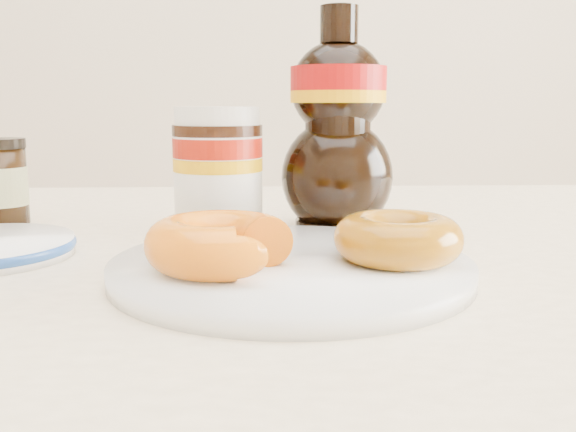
{
  "coord_description": "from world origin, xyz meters",
  "views": [
    {
      "loc": [
        -0.04,
        -0.4,
        0.87
      ],
      "look_at": [
        -0.02,
        0.09,
        0.79
      ],
      "focal_mm": 40.0,
      "sensor_mm": 36.0,
      "label": 1
    }
  ],
  "objects_px": {
    "donut_bitten": "(220,243)",
    "nutella_jar": "(218,165)",
    "syrup_bottle": "(338,120)",
    "plate": "(291,267)",
    "dark_jar": "(0,183)",
    "donut_whole": "(398,238)",
    "dining_table": "(307,356)"
  },
  "relations": [
    {
      "from": "dining_table",
      "to": "donut_bitten",
      "type": "distance_m",
      "value": 0.15
    },
    {
      "from": "dining_table",
      "to": "plate",
      "type": "height_order",
      "value": "plate"
    },
    {
      "from": "donut_bitten",
      "to": "nutella_jar",
      "type": "bearing_deg",
      "value": 84.77
    },
    {
      "from": "donut_bitten",
      "to": "dark_jar",
      "type": "bearing_deg",
      "value": 125.46
    },
    {
      "from": "plate",
      "to": "nutella_jar",
      "type": "xyz_separation_m",
      "value": [
        -0.06,
        0.16,
        0.06
      ]
    },
    {
      "from": "plate",
      "to": "donut_whole",
      "type": "height_order",
      "value": "donut_whole"
    },
    {
      "from": "donut_whole",
      "to": "nutella_jar",
      "type": "relative_size",
      "value": 0.76
    },
    {
      "from": "plate",
      "to": "donut_bitten",
      "type": "distance_m",
      "value": 0.06
    },
    {
      "from": "plate",
      "to": "dining_table",
      "type": "bearing_deg",
      "value": 74.51
    },
    {
      "from": "nutella_jar",
      "to": "dark_jar",
      "type": "xyz_separation_m",
      "value": [
        -0.22,
        0.05,
        -0.02
      ]
    },
    {
      "from": "dining_table",
      "to": "dark_jar",
      "type": "relative_size",
      "value": 16.12
    },
    {
      "from": "plate",
      "to": "dark_jar",
      "type": "xyz_separation_m",
      "value": [
        -0.29,
        0.22,
        0.04
      ]
    },
    {
      "from": "donut_whole",
      "to": "dark_jar",
      "type": "height_order",
      "value": "dark_jar"
    },
    {
      "from": "donut_bitten",
      "to": "dark_jar",
      "type": "xyz_separation_m",
      "value": [
        -0.24,
        0.24,
        0.01
      ]
    },
    {
      "from": "syrup_bottle",
      "to": "nutella_jar",
      "type": "bearing_deg",
      "value": -172.1
    },
    {
      "from": "plate",
      "to": "donut_bitten",
      "type": "bearing_deg",
      "value": -153.47
    },
    {
      "from": "nutella_jar",
      "to": "syrup_bottle",
      "type": "bearing_deg",
      "value": 7.9
    },
    {
      "from": "dining_table",
      "to": "nutella_jar",
      "type": "relative_size",
      "value": 11.8
    },
    {
      "from": "plate",
      "to": "syrup_bottle",
      "type": "xyz_separation_m",
      "value": [
        0.05,
        0.18,
        0.1
      ]
    },
    {
      "from": "dining_table",
      "to": "donut_whole",
      "type": "xyz_separation_m",
      "value": [
        0.06,
        -0.06,
        0.11
      ]
    },
    {
      "from": "syrup_bottle",
      "to": "donut_bitten",
      "type": "bearing_deg",
      "value": -116.69
    },
    {
      "from": "donut_bitten",
      "to": "nutella_jar",
      "type": "height_order",
      "value": "nutella_jar"
    },
    {
      "from": "donut_bitten",
      "to": "donut_whole",
      "type": "distance_m",
      "value": 0.12
    },
    {
      "from": "plate",
      "to": "dark_jar",
      "type": "distance_m",
      "value": 0.36
    },
    {
      "from": "donut_whole",
      "to": "plate",
      "type": "bearing_deg",
      "value": 174.43
    },
    {
      "from": "donut_whole",
      "to": "syrup_bottle",
      "type": "distance_m",
      "value": 0.2
    },
    {
      "from": "plate",
      "to": "donut_whole",
      "type": "relative_size",
      "value": 2.83
    },
    {
      "from": "dining_table",
      "to": "plate",
      "type": "relative_size",
      "value": 5.49
    },
    {
      "from": "donut_bitten",
      "to": "syrup_bottle",
      "type": "distance_m",
      "value": 0.24
    },
    {
      "from": "nutella_jar",
      "to": "plate",
      "type": "bearing_deg",
      "value": -69.52
    },
    {
      "from": "nutella_jar",
      "to": "donut_whole",
      "type": "bearing_deg",
      "value": -51.57
    },
    {
      "from": "nutella_jar",
      "to": "donut_bitten",
      "type": "bearing_deg",
      "value": -86.23
    }
  ]
}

